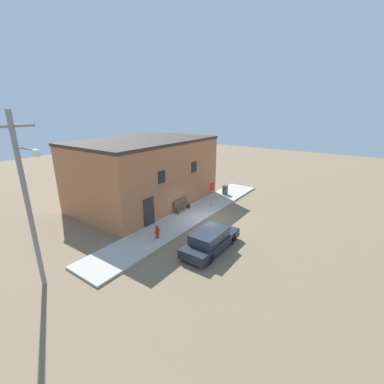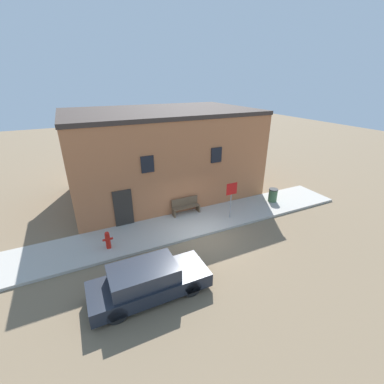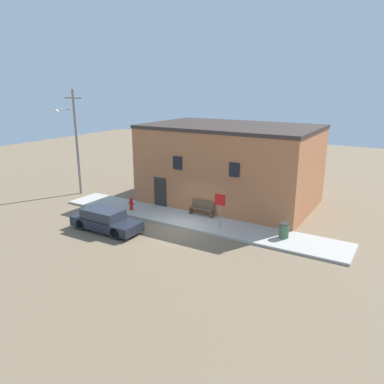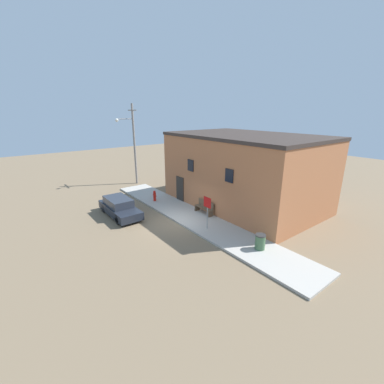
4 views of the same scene
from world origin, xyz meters
name	(u,v)px [view 2 (image 2 of 4)]	position (x,y,z in m)	size (l,w,h in m)	color
ground_plane	(202,237)	(0.00, 0.00, 0.00)	(80.00, 80.00, 0.00)	#7A664C
sidewalk	(191,223)	(0.00, 1.40, 0.07)	(19.75, 2.79, 0.14)	#B2ADA3
brick_building	(162,153)	(0.21, 6.61, 2.89)	(12.16, 7.76, 5.77)	#B26B42
fire_hydrant	(108,240)	(-4.59, 0.93, 0.59)	(0.48, 0.23, 0.89)	red
stop_sign	(231,194)	(2.29, 0.92, 1.66)	(0.68, 0.06, 2.17)	gray
bench	(186,206)	(0.17, 2.50, 0.62)	(1.67, 0.44, 0.98)	brown
trash_bin	(273,195)	(6.05, 1.57, 0.58)	(0.58, 0.58, 0.87)	#426642
parked_car	(148,281)	(-3.66, -2.58, 0.64)	(4.48, 1.69, 1.33)	black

